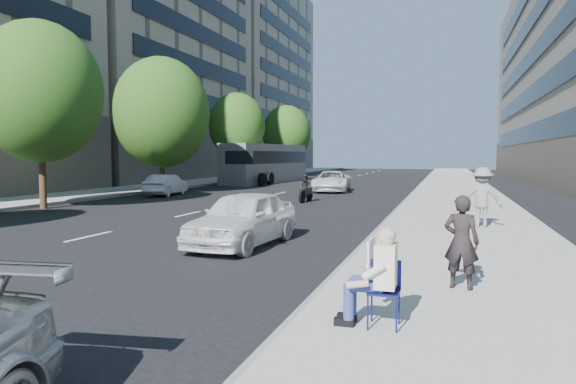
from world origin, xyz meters
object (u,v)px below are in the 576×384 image
at_px(white_sedan_mid, 166,185).
at_px(bus, 266,164).
at_px(jogger, 482,197).
at_px(white_sedan_far, 332,181).
at_px(white_sedan_near, 243,218).
at_px(seated_protester, 376,271).
at_px(motorcycle, 305,190).
at_px(pedestrian_woman, 461,242).

relative_size(white_sedan_mid, bus, 0.31).
distance_m(jogger, white_sedan_far, 17.81).
distance_m(white_sedan_near, white_sedan_far, 20.30).
height_order(seated_protester, white_sedan_mid, seated_protester).
relative_size(white_sedan_near, white_sedan_far, 0.88).
height_order(jogger, bus, bus).
height_order(white_sedan_near, motorcycle, white_sedan_near).
relative_size(white_sedan_far, motorcycle, 2.36).
bearing_deg(motorcycle, white_sedan_near, -74.74).
xyz_separation_m(jogger, motorcycle, (-7.91, 8.17, -0.44)).
height_order(white_sedan_mid, white_sedan_far, white_sedan_far).
bearing_deg(motorcycle, pedestrian_woman, -58.84).
bearing_deg(bus, white_sedan_near, -65.06).
distance_m(motorcycle, bus, 18.70).
relative_size(pedestrian_woman, white_sedan_far, 0.33).
xyz_separation_m(white_sedan_near, white_sedan_far, (-2.09, 20.19, -0.05)).
relative_size(motorcycle, bus, 0.17).
xyz_separation_m(jogger, white_sedan_near, (-6.15, -4.41, -0.35)).
height_order(seated_protester, jogger, jogger).
relative_size(seated_protester, motorcycle, 0.64).
xyz_separation_m(jogger, pedestrian_woman, (-0.79, -7.93, -0.14)).
bearing_deg(pedestrian_woman, motorcycle, -54.34).
bearing_deg(jogger, seated_protester, 85.88).
xyz_separation_m(jogger, bus, (-16.06, 24.97, 0.56)).
relative_size(seated_protester, jogger, 0.70).
relative_size(jogger, motorcycle, 0.91).
distance_m(seated_protester, motorcycle, 19.37).
xyz_separation_m(seated_protester, bus, (-14.16, 35.21, 0.76)).
height_order(pedestrian_woman, motorcycle, pedestrian_woman).
bearing_deg(white_sedan_far, seated_protester, -83.09).
bearing_deg(bus, jogger, -50.95).
bearing_deg(motorcycle, seated_protester, -64.60).
relative_size(white_sedan_near, bus, 0.35).
bearing_deg(bus, white_sedan_far, -43.32).
distance_m(pedestrian_woman, white_sedan_far, 24.86).
bearing_deg(jogger, white_sedan_mid, -23.75).
bearing_deg(seated_protester, white_sedan_far, 103.70).
xyz_separation_m(pedestrian_woman, white_sedan_mid, (-16.12, 17.75, -0.32)).
height_order(white_sedan_mid, bus, bus).
bearing_deg(seated_protester, white_sedan_near, 126.12).
distance_m(seated_protester, pedestrian_woman, 2.56).
height_order(white_sedan_near, bus, bus).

